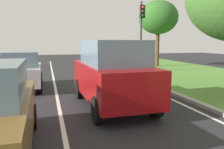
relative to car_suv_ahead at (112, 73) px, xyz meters
The scene contains 9 objects.
ground_plane 4.62m from the car_suv_ahead, 103.96° to the left, with size 60.00×60.00×0.00m, color #262628.
lane_line_center 4.83m from the car_suv_ahead, 112.30° to the left, with size 0.12×32.00×0.01m, color silver.
lane_line_right_edge 5.15m from the car_suv_ahead, 59.80° to the left, with size 0.12×32.00×0.01m, color silver.
grass_verge_right 8.67m from the car_suv_ahead, 30.28° to the left, with size 9.00×48.00×0.06m, color #548433.
curb_right 5.40m from the car_suv_ahead, 55.10° to the left, with size 0.24×48.00×0.12m, color #9E9B93.
car_suv_ahead is the anchor object (origin of this frame).
car_hatchback_far 5.20m from the car_suv_ahead, 128.64° to the left, with size 1.78×3.73×1.78m.
traffic_light_near_right 9.48m from the car_suv_ahead, 61.32° to the left, with size 0.32×0.50×5.03m.
tree_roadside_far 14.00m from the car_suv_ahead, 57.26° to the left, with size 3.43×3.43×5.80m.
Camera 1 is at (-1.03, 2.07, 2.23)m, focal length 37.59 mm.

